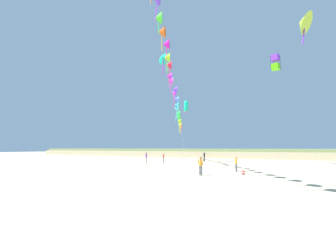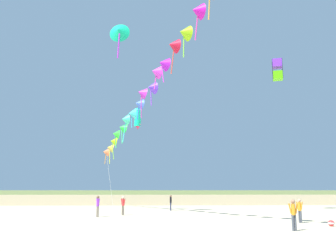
{
  "view_description": "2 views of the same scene",
  "coord_description": "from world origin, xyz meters",
  "px_view_note": "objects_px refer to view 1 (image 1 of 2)",
  "views": [
    {
      "loc": [
        11.61,
        -16.34,
        2.36
      ],
      "look_at": [
        -1.92,
        10.58,
        5.28
      ],
      "focal_mm": 24.0,
      "sensor_mm": 36.0,
      "label": 1
    },
    {
      "loc": [
        -1.95,
        -16.75,
        2.11
      ],
      "look_at": [
        -0.94,
        10.37,
        7.01
      ],
      "focal_mm": 38.0,
      "sensor_mm": 36.0,
      "label": 2
    }
  ],
  "objects_px": {
    "large_kite_mid_trail": "(275,62)",
    "large_kite_outer_drift": "(186,106)",
    "large_kite_low_lead": "(303,23)",
    "large_kite_high_solo": "(163,58)",
    "beach_ball": "(243,173)",
    "person_near_right": "(204,156)",
    "person_far_right": "(164,157)",
    "person_far_left": "(146,157)",
    "person_near_left": "(236,163)",
    "person_mid_center": "(201,164)"
  },
  "relations": [
    {
      "from": "large_kite_mid_trail",
      "to": "large_kite_outer_drift",
      "type": "xyz_separation_m",
      "value": [
        -15.27,
        2.02,
        -5.06
      ]
    },
    {
      "from": "large_kite_low_lead",
      "to": "large_kite_high_solo",
      "type": "relative_size",
      "value": 0.95
    },
    {
      "from": "beach_ball",
      "to": "person_near_right",
      "type": "bearing_deg",
      "value": 117.84
    },
    {
      "from": "person_far_right",
      "to": "person_far_left",
      "type": "bearing_deg",
      "value": -131.32
    },
    {
      "from": "large_kite_mid_trail",
      "to": "beach_ball",
      "type": "xyz_separation_m",
      "value": [
        -2.9,
        -15.36,
        -14.9
      ]
    },
    {
      "from": "person_near_right",
      "to": "person_near_left",
      "type": "bearing_deg",
      "value": -61.51
    },
    {
      "from": "person_near_left",
      "to": "person_near_right",
      "type": "relative_size",
      "value": 0.96
    },
    {
      "from": "person_near_left",
      "to": "person_far_left",
      "type": "xyz_separation_m",
      "value": [
        -14.04,
        5.64,
        0.07
      ]
    },
    {
      "from": "large_kite_high_solo",
      "to": "person_near_right",
      "type": "bearing_deg",
      "value": 45.28
    },
    {
      "from": "large_kite_low_lead",
      "to": "large_kite_outer_drift",
      "type": "distance_m",
      "value": 22.31
    },
    {
      "from": "person_near_left",
      "to": "large_kite_outer_drift",
      "type": "xyz_separation_m",
      "value": [
        -11.42,
        15.19,
        9.14
      ]
    },
    {
      "from": "person_near_left",
      "to": "beach_ball",
      "type": "distance_m",
      "value": 2.49
    },
    {
      "from": "person_far_left",
      "to": "large_kite_mid_trail",
      "type": "bearing_deg",
      "value": 22.82
    },
    {
      "from": "person_near_right",
      "to": "large_kite_low_lead",
      "type": "xyz_separation_m",
      "value": [
        14.5,
        -11.08,
        14.54
      ]
    },
    {
      "from": "person_mid_center",
      "to": "beach_ball",
      "type": "height_order",
      "value": "person_mid_center"
    },
    {
      "from": "large_kite_outer_drift",
      "to": "person_near_left",
      "type": "bearing_deg",
      "value": -53.07
    },
    {
      "from": "person_near_right",
      "to": "large_kite_outer_drift",
      "type": "height_order",
      "value": "large_kite_outer_drift"
    },
    {
      "from": "beach_ball",
      "to": "large_kite_outer_drift",
      "type": "bearing_deg",
      "value": 125.43
    },
    {
      "from": "person_far_left",
      "to": "person_near_left",
      "type": "bearing_deg",
      "value": -21.91
    },
    {
      "from": "person_near_right",
      "to": "person_far_right",
      "type": "bearing_deg",
      "value": -123.22
    },
    {
      "from": "person_mid_center",
      "to": "large_kite_mid_trail",
      "type": "bearing_deg",
      "value": 71.21
    },
    {
      "from": "large_kite_mid_trail",
      "to": "beach_ball",
      "type": "bearing_deg",
      "value": -100.69
    },
    {
      "from": "person_near_left",
      "to": "large_kite_high_solo",
      "type": "relative_size",
      "value": 0.41
    },
    {
      "from": "person_far_left",
      "to": "person_far_right",
      "type": "height_order",
      "value": "person_far_left"
    },
    {
      "from": "person_mid_center",
      "to": "large_kite_high_solo",
      "type": "height_order",
      "value": "large_kite_high_solo"
    },
    {
      "from": "person_far_right",
      "to": "large_kite_low_lead",
      "type": "bearing_deg",
      "value": -13.08
    },
    {
      "from": "person_far_right",
      "to": "large_kite_high_solo",
      "type": "height_order",
      "value": "large_kite_high_solo"
    },
    {
      "from": "person_mid_center",
      "to": "large_kite_mid_trail",
      "type": "height_order",
      "value": "large_kite_mid_trail"
    },
    {
      "from": "person_far_left",
      "to": "large_kite_mid_trail",
      "type": "relative_size",
      "value": 0.73
    },
    {
      "from": "person_near_left",
      "to": "large_kite_low_lead",
      "type": "distance_m",
      "value": 16.38
    },
    {
      "from": "person_near_right",
      "to": "large_kite_outer_drift",
      "type": "xyz_separation_m",
      "value": [
        -3.6,
        0.77,
        9.09
      ]
    },
    {
      "from": "person_far_left",
      "to": "large_kite_outer_drift",
      "type": "bearing_deg",
      "value": 74.68
    },
    {
      "from": "person_near_right",
      "to": "person_far_right",
      "type": "xyz_separation_m",
      "value": [
        -4.39,
        -6.7,
        -0.01
      ]
    },
    {
      "from": "large_kite_mid_trail",
      "to": "large_kite_high_solo",
      "type": "relative_size",
      "value": 0.6
    },
    {
      "from": "large_kite_high_solo",
      "to": "beach_ball",
      "type": "bearing_deg",
      "value": -38.77
    },
    {
      "from": "person_near_left",
      "to": "person_far_left",
      "type": "distance_m",
      "value": 15.13
    },
    {
      "from": "large_kite_mid_trail",
      "to": "large_kite_low_lead",
      "type": "bearing_deg",
      "value": -73.95
    },
    {
      "from": "person_far_right",
      "to": "large_kite_outer_drift",
      "type": "height_order",
      "value": "large_kite_outer_drift"
    },
    {
      "from": "large_kite_low_lead",
      "to": "large_kite_high_solo",
      "type": "bearing_deg",
      "value": 163.77
    },
    {
      "from": "person_mid_center",
      "to": "large_kite_low_lead",
      "type": "distance_m",
      "value": 18.74
    },
    {
      "from": "large_kite_high_solo",
      "to": "person_far_right",
      "type": "bearing_deg",
      "value": -56.99
    },
    {
      "from": "large_kite_outer_drift",
      "to": "person_near_right",
      "type": "bearing_deg",
      "value": -12.15
    },
    {
      "from": "person_far_right",
      "to": "large_kite_mid_trail",
      "type": "xyz_separation_m",
      "value": [
        16.06,
        5.45,
        14.17
      ]
    },
    {
      "from": "person_far_left",
      "to": "beach_ball",
      "type": "bearing_deg",
      "value": -27.61
    },
    {
      "from": "person_mid_center",
      "to": "large_kite_outer_drift",
      "type": "xyz_separation_m",
      "value": [
        -9.25,
        19.7,
        9.09
      ]
    },
    {
      "from": "person_far_right",
      "to": "large_kite_high_solo",
      "type": "bearing_deg",
      "value": 123.01
    },
    {
      "from": "person_mid_center",
      "to": "large_kite_mid_trail",
      "type": "xyz_separation_m",
      "value": [
        6.01,
        17.68,
        14.15
      ]
    },
    {
      "from": "person_far_right",
      "to": "person_near_right",
      "type": "bearing_deg",
      "value": 56.78
    },
    {
      "from": "person_mid_center",
      "to": "person_far_left",
      "type": "distance_m",
      "value": 15.62
    },
    {
      "from": "person_near_left",
      "to": "large_kite_low_lead",
      "type": "relative_size",
      "value": 0.43
    }
  ]
}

